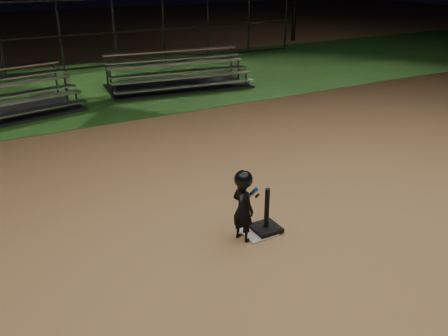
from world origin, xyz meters
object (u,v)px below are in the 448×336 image
Objects in this scene: batting_tee at (266,223)px; bleacher_right at (178,81)px; child_batter at (243,204)px; home_plate at (258,232)px.

bleacher_right is at bearing 73.89° from batting_tee.
bleacher_right reaches higher than child_batter.
home_plate is 0.67× the size of batting_tee.
batting_tee is at bearing -99.48° from bleacher_right.
home_plate is 0.62m from child_batter.
batting_tee is at bearing -8.65° from home_plate.
batting_tee is 0.59m from child_batter.
bleacher_right is (2.62, 8.60, 0.21)m from home_plate.
bleacher_right reaches higher than batting_tee.
bleacher_right reaches higher than home_plate.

